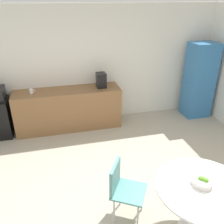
# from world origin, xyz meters

# --- Properties ---
(ground_plane) EXTENTS (6.00, 6.00, 0.00)m
(ground_plane) POSITION_xyz_m (0.00, 0.00, 0.00)
(ground_plane) COLOR #B2A893
(wall_back) EXTENTS (6.00, 0.10, 2.60)m
(wall_back) POSITION_xyz_m (0.00, 3.00, 1.30)
(wall_back) COLOR white
(wall_back) RESTS_ON ground_plane
(counter_block) EXTENTS (2.28, 0.60, 0.90)m
(counter_block) POSITION_xyz_m (-0.57, 2.65, 0.45)
(counter_block) COLOR brown
(counter_block) RESTS_ON ground_plane
(locker_cabinet) EXTENTS (0.60, 0.50, 1.78)m
(locker_cabinet) POSITION_xyz_m (2.55, 2.55, 0.89)
(locker_cabinet) COLOR #3372B2
(locker_cabinet) RESTS_ON ground_plane
(round_table) EXTENTS (1.11, 1.11, 0.75)m
(round_table) POSITION_xyz_m (0.74, -0.50, 0.61)
(round_table) COLOR silver
(round_table) RESTS_ON ground_plane
(chair_teal) EXTENTS (0.58, 0.58, 0.83)m
(chair_teal) POSITION_xyz_m (-0.10, -0.00, 0.52)
(chair_teal) COLOR silver
(chair_teal) RESTS_ON ground_plane
(fruit_bowl) EXTENTS (0.25, 0.25, 0.11)m
(fruit_bowl) POSITION_xyz_m (0.74, -0.45, 0.79)
(fruit_bowl) COLOR silver
(fruit_bowl) RESTS_ON round_table
(mug_white) EXTENTS (0.13, 0.08, 0.09)m
(mug_white) POSITION_xyz_m (-1.29, 2.64, 0.95)
(mug_white) COLOR white
(mug_white) RESTS_ON counter_block
(mug_green) EXTENTS (0.13, 0.08, 0.09)m
(mug_green) POSITION_xyz_m (0.22, 2.59, 0.95)
(mug_green) COLOR #D84C4C
(mug_green) RESTS_ON counter_block
(coffee_maker) EXTENTS (0.20, 0.24, 0.32)m
(coffee_maker) POSITION_xyz_m (0.18, 2.65, 1.06)
(coffee_maker) COLOR black
(coffee_maker) RESTS_ON counter_block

